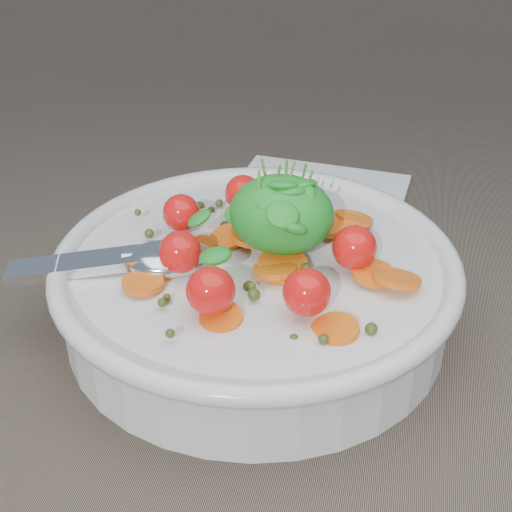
# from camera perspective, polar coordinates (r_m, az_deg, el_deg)

# --- Properties ---
(ground) EXTENTS (6.00, 6.00, 0.00)m
(ground) POSITION_cam_1_polar(r_m,az_deg,el_deg) (0.56, 1.50, -5.51)
(ground) COLOR brown
(ground) RESTS_ON ground
(bowl) EXTENTS (0.33, 0.31, 0.13)m
(bowl) POSITION_cam_1_polar(r_m,az_deg,el_deg) (0.54, 0.01, -2.13)
(bowl) COLOR silver
(bowl) RESTS_ON ground
(napkin) EXTENTS (0.19, 0.17, 0.01)m
(napkin) POSITION_cam_1_polar(r_m,az_deg,el_deg) (0.74, 4.78, 4.63)
(napkin) COLOR white
(napkin) RESTS_ON ground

